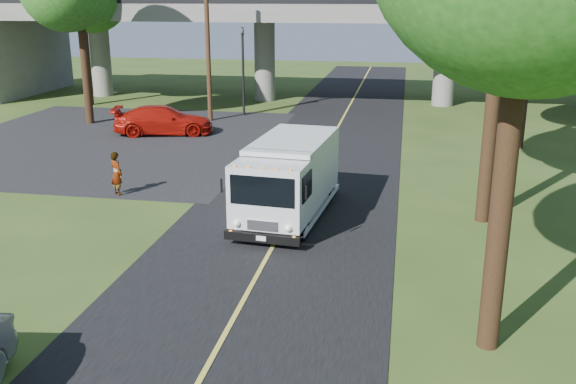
% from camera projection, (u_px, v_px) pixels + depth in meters
% --- Properties ---
extents(ground, '(120.00, 120.00, 0.00)m').
position_uv_depth(ground, '(220.00, 345.00, 13.39)').
color(ground, '#2E4318').
rests_on(ground, ground).
extents(road, '(7.00, 90.00, 0.02)m').
position_uv_depth(road, '(298.00, 200.00, 22.78)').
color(road, black).
rests_on(road, ground).
extents(parking_lot, '(16.00, 18.00, 0.01)m').
position_uv_depth(parking_lot, '(109.00, 140.00, 32.19)').
color(parking_lot, black).
rests_on(parking_lot, ground).
extents(lane_line, '(0.12, 90.00, 0.01)m').
position_uv_depth(lane_line, '(298.00, 200.00, 22.78)').
color(lane_line, gold).
rests_on(lane_line, road).
extents(overpass, '(54.00, 10.00, 7.30)m').
position_uv_depth(overpass, '(353.00, 34.00, 42.13)').
color(overpass, slate).
rests_on(overpass, ground).
extents(traffic_signal, '(0.18, 0.22, 5.20)m').
position_uv_depth(traffic_signal, '(243.00, 62.00, 37.92)').
color(traffic_signal, black).
rests_on(traffic_signal, ground).
extents(utility_pole, '(1.60, 0.26, 9.00)m').
position_uv_depth(utility_pole, '(208.00, 40.00, 35.88)').
color(utility_pole, '#472D19').
rests_on(utility_pole, ground).
extents(step_van, '(2.74, 6.21, 2.54)m').
position_uv_depth(step_van, '(289.00, 176.00, 20.74)').
color(step_van, silver).
rests_on(step_van, ground).
extents(red_sedan, '(5.45, 3.25, 1.48)m').
position_uv_depth(red_sedan, '(164.00, 120.00, 33.43)').
color(red_sedan, '#A7120A').
rests_on(red_sedan, ground).
extents(pedestrian, '(0.70, 0.66, 1.61)m').
position_uv_depth(pedestrian, '(117.00, 174.00, 23.21)').
color(pedestrian, gray).
rests_on(pedestrian, ground).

